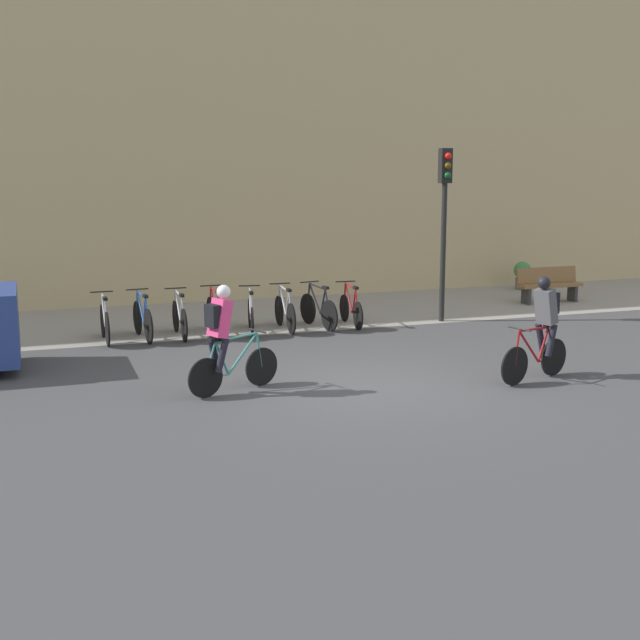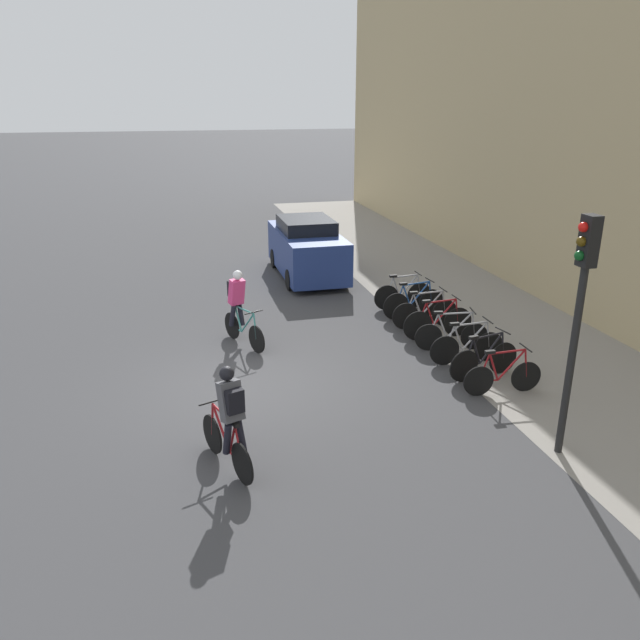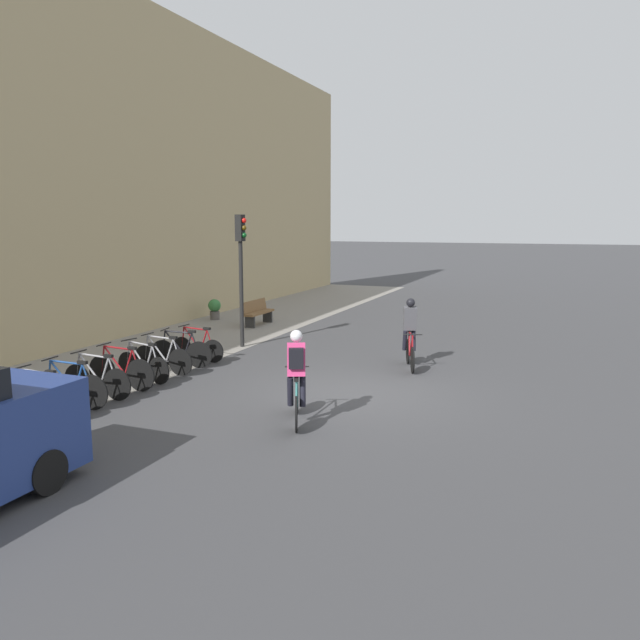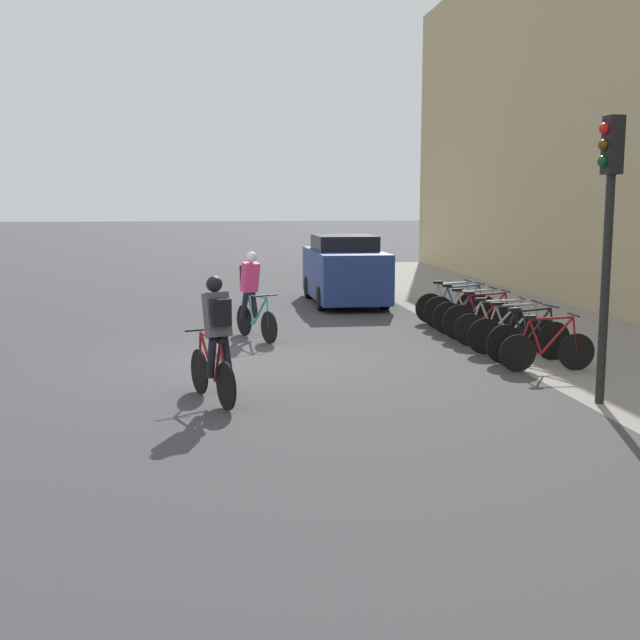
% 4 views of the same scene
% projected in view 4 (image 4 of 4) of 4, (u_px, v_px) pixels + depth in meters
% --- Properties ---
extents(ground, '(200.00, 200.00, 0.00)m').
position_uv_depth(ground, '(243.00, 361.00, 13.93)').
color(ground, '#3D3D3F').
extents(kerb_strip, '(44.00, 4.50, 0.01)m').
position_uv_depth(kerb_strip, '(608.00, 351.00, 14.85)').
color(kerb_strip, gray).
rests_on(kerb_strip, ground).
extents(cyclist_pink, '(1.63, 0.76, 1.76)m').
position_uv_depth(cyclist_pink, '(252.00, 292.00, 16.17)').
color(cyclist_pink, black).
rests_on(cyclist_pink, ground).
extents(cyclist_grey, '(1.60, 0.68, 1.77)m').
position_uv_depth(cyclist_grey, '(216.00, 336.00, 10.86)').
color(cyclist_grey, black).
rests_on(cyclist_grey, ground).
extents(parked_bike_0, '(0.46, 1.65, 0.98)m').
position_uv_depth(parked_bike_0, '(450.00, 305.00, 18.31)').
color(parked_bike_0, black).
rests_on(parked_bike_0, ground).
extents(parked_bike_1, '(0.46, 1.73, 0.99)m').
position_uv_depth(parked_bike_1, '(461.00, 309.00, 17.56)').
color(parked_bike_1, black).
rests_on(parked_bike_1, ground).
extents(parked_bike_2, '(0.46, 1.73, 0.97)m').
position_uv_depth(parked_bike_2, '(472.00, 315.00, 16.82)').
color(parked_bike_2, black).
rests_on(parked_bike_2, ground).
extents(parked_bike_3, '(0.46, 1.75, 0.99)m').
position_uv_depth(parked_bike_3, '(484.00, 319.00, 16.07)').
color(parked_bike_3, black).
rests_on(parked_bike_3, ground).
extents(parked_bike_4, '(0.49, 1.66, 0.95)m').
position_uv_depth(parked_bike_4, '(497.00, 326.00, 15.33)').
color(parked_bike_4, black).
rests_on(parked_bike_4, ground).
extents(parked_bike_5, '(0.46, 1.69, 0.97)m').
position_uv_depth(parked_bike_5, '(512.00, 332.00, 14.58)').
color(parked_bike_5, black).
rests_on(parked_bike_5, ground).
extents(parked_bike_6, '(0.47, 1.65, 0.98)m').
position_uv_depth(parked_bike_6, '(529.00, 339.00, 13.84)').
color(parked_bike_6, black).
rests_on(parked_bike_6, ground).
extents(parked_bike_7, '(0.46, 1.61, 0.94)m').
position_uv_depth(parked_bike_7, '(547.00, 348.00, 13.10)').
color(parked_bike_7, black).
rests_on(parked_bike_7, ground).
extents(traffic_light_pole, '(0.26, 0.30, 3.87)m').
position_uv_depth(traffic_light_pole, '(609.00, 208.00, 10.65)').
color(traffic_light_pole, black).
rests_on(traffic_light_pole, ground).
extents(parked_car, '(4.30, 1.84, 1.85)m').
position_uv_depth(parked_car, '(345.00, 271.00, 21.70)').
color(parked_car, navy).
rests_on(parked_car, ground).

